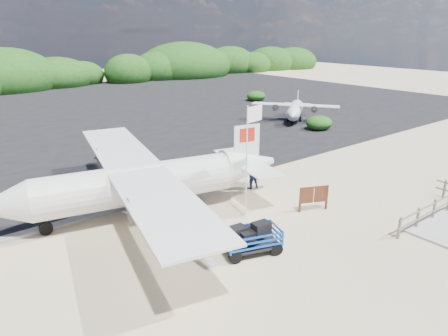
# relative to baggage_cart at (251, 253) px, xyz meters

# --- Properties ---
(ground) EXTENTS (160.00, 160.00, 0.00)m
(ground) POSITION_rel_baggage_cart_xyz_m (2.69, 2.04, 0.00)
(ground) COLOR beige
(asphalt_apron) EXTENTS (90.00, 50.00, 0.04)m
(asphalt_apron) POSITION_rel_baggage_cart_xyz_m (2.69, 32.04, 0.00)
(asphalt_apron) COLOR #B2B2B2
(asphalt_apron) RESTS_ON ground
(lagoon) EXTENTS (9.00, 7.00, 0.40)m
(lagoon) POSITION_rel_baggage_cart_xyz_m (-6.31, 3.54, 0.00)
(lagoon) COLOR #B2B2B2
(lagoon) RESTS_ON ground
(vegetation_band) EXTENTS (124.00, 8.00, 4.40)m
(vegetation_band) POSITION_rel_baggage_cart_xyz_m (2.69, 57.04, 0.00)
(vegetation_band) COLOR #B2B2B2
(vegetation_band) RESTS_ON ground
(fence) EXTENTS (6.40, 2.00, 1.10)m
(fence) POSITION_rel_baggage_cart_xyz_m (8.69, -2.96, 0.00)
(fence) COLOR #B2B2B2
(fence) RESTS_ON ground
(baggage_cart) EXTENTS (2.73, 2.07, 1.21)m
(baggage_cart) POSITION_rel_baggage_cart_xyz_m (0.00, 0.00, 0.00)
(baggage_cart) COLOR blue
(baggage_cart) RESTS_ON ground
(flagpole) EXTENTS (1.13, 0.64, 5.31)m
(flagpole) POSITION_rel_baggage_cart_xyz_m (1.94, 2.59, 0.00)
(flagpole) COLOR white
(flagpole) RESTS_ON ground
(signboard) EXTENTS (1.51, 0.78, 1.30)m
(signboard) POSITION_rel_baggage_cart_xyz_m (5.00, 1.10, 0.00)
(signboard) COLOR brown
(signboard) RESTS_ON ground
(crew_a) EXTENTS (0.72, 0.55, 1.75)m
(crew_a) POSITION_rel_baggage_cart_xyz_m (0.49, 5.48, 0.88)
(crew_a) COLOR #131748
(crew_a) RESTS_ON ground
(crew_b) EXTENTS (1.01, 0.88, 1.76)m
(crew_b) POSITION_rel_baggage_cart_xyz_m (4.57, 5.19, 0.88)
(crew_b) COLOR #131748
(crew_b) RESTS_ON ground
(aircraft_large) EXTENTS (19.58, 19.58, 4.94)m
(aircraft_large) POSITION_rel_baggage_cart_xyz_m (17.33, 26.00, 0.00)
(aircraft_large) COLOR #B2B2B2
(aircraft_large) RESTS_ON ground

